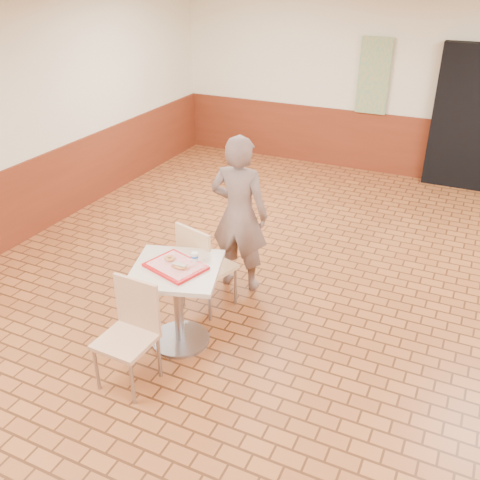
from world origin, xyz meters
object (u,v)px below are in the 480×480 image
at_px(chair_main_back, 203,263).
at_px(main_table, 177,293).
at_px(serving_tray, 176,266).
at_px(ring_donut, 170,258).
at_px(paper_cup, 195,257).
at_px(long_john_donut, 179,266).
at_px(chair_main_front, 131,328).
at_px(customer, 239,214).

bearing_deg(chair_main_back, main_table, 110.92).
xyz_separation_m(serving_tray, ring_donut, (-0.09, 0.05, 0.03)).
bearing_deg(paper_cup, ring_donut, -159.25).
distance_m(chair_main_back, long_john_donut, 0.70).
relative_size(ring_donut, long_john_donut, 0.62).
height_order(chair_main_back, paper_cup, chair_main_back).
height_order(serving_tray, ring_donut, ring_donut).
relative_size(chair_main_front, chair_main_back, 0.96).
distance_m(main_table, ring_donut, 0.33).
distance_m(ring_donut, long_john_donut, 0.18).
distance_m(chair_main_back, ring_donut, 0.61).
relative_size(main_table, ring_donut, 8.39).
bearing_deg(ring_donut, paper_cup, 20.75).
relative_size(customer, long_john_donut, 10.97).
relative_size(chair_main_back, serving_tray, 2.00).
distance_m(main_table, long_john_donut, 0.33).
bearing_deg(serving_tray, main_table, -90.00).
height_order(main_table, paper_cup, paper_cup).
relative_size(chair_main_back, long_john_donut, 6.20).
height_order(chair_main_back, long_john_donut, chair_main_back).
bearing_deg(chair_main_front, long_john_donut, 76.57).
xyz_separation_m(chair_main_front, chair_main_back, (0.04, 1.17, 0.02)).
distance_m(main_table, chair_main_back, 0.58).
distance_m(chair_main_back, customer, 0.68).
height_order(serving_tray, long_john_donut, long_john_donut).
xyz_separation_m(customer, ring_donut, (-0.17, -1.11, -0.00)).
relative_size(chair_main_front, paper_cup, 11.26).
distance_m(customer, long_john_donut, 1.20).
distance_m(chair_main_back, paper_cup, 0.58).
bearing_deg(ring_donut, chair_main_front, -90.02).
distance_m(long_john_donut, paper_cup, 0.18).
xyz_separation_m(chair_main_back, serving_tray, (0.05, -0.57, 0.28)).
xyz_separation_m(chair_main_front, serving_tray, (0.09, 0.60, 0.31)).
xyz_separation_m(main_table, paper_cup, (0.12, 0.14, 0.34)).
height_order(ring_donut, paper_cup, paper_cup).
bearing_deg(paper_cup, customer, 92.39).
bearing_deg(paper_cup, long_john_donut, -108.37).
height_order(main_table, serving_tray, serving_tray).
bearing_deg(customer, paper_cup, 88.16).
relative_size(main_table, chair_main_back, 0.83).
relative_size(customer, serving_tray, 3.55).
height_order(customer, long_john_donut, customer).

